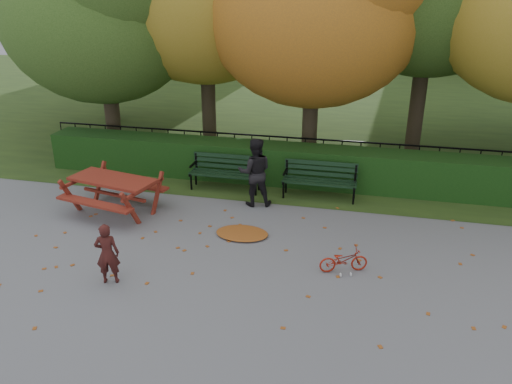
% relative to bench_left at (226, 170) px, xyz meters
% --- Properties ---
extents(ground, '(90.00, 90.00, 0.00)m').
position_rel_bench_left_xyz_m(ground, '(1.30, -3.70, -0.52)').
color(ground, slate).
rests_on(ground, ground).
extents(grass_strip, '(90.00, 90.00, 0.00)m').
position_rel_bench_left_xyz_m(grass_strip, '(1.30, 10.30, -0.51)').
color(grass_strip, '#223414').
rests_on(grass_strip, ground).
extents(hedge, '(13.00, 0.90, 1.00)m').
position_rel_bench_left_xyz_m(hedge, '(1.30, 0.80, -0.02)').
color(hedge, black).
rests_on(hedge, ground).
extents(iron_fence, '(14.00, 0.04, 1.02)m').
position_rel_bench_left_xyz_m(iron_fence, '(1.30, 1.60, 0.02)').
color(iron_fence, black).
rests_on(iron_fence, ground).
extents(bench_left, '(1.80, 0.57, 0.88)m').
position_rel_bench_left_xyz_m(bench_left, '(0.00, 0.00, 0.00)').
color(bench_left, black).
rests_on(bench_left, ground).
extents(bench_right, '(1.80, 0.57, 0.88)m').
position_rel_bench_left_xyz_m(bench_right, '(2.40, 0.00, 0.00)').
color(bench_right, black).
rests_on(bench_right, ground).
extents(picnic_table, '(2.24, 1.95, 0.95)m').
position_rel_bench_left_xyz_m(picnic_table, '(-2.10, -1.96, 0.13)').
color(picnic_table, maroon).
rests_on(picnic_table, ground).
extents(leaf_pile, '(1.30, 1.08, 0.08)m').
position_rel_bench_left_xyz_m(leaf_pile, '(1.04, -2.40, -0.48)').
color(leaf_pile, maroon).
rests_on(leaf_pile, ground).
extents(leaf_scatter, '(9.00, 5.70, 0.01)m').
position_rel_bench_left_xyz_m(leaf_scatter, '(1.30, -3.40, -0.51)').
color(leaf_scatter, maroon).
rests_on(leaf_scatter, ground).
extents(child, '(0.48, 0.39, 1.14)m').
position_rel_bench_left_xyz_m(child, '(-0.79, -4.67, 0.05)').
color(child, '#3B1513').
rests_on(child, ground).
extents(adult, '(0.93, 0.81, 1.65)m').
position_rel_bench_left_xyz_m(adult, '(0.95, -0.80, 0.30)').
color(adult, black).
rests_on(adult, ground).
extents(bicycle, '(0.95, 0.60, 0.47)m').
position_rel_bench_left_xyz_m(bicycle, '(3.22, -3.38, -0.28)').
color(bicycle, maroon).
rests_on(bicycle, ground).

